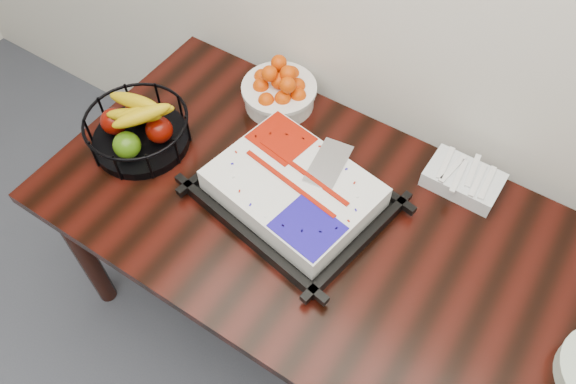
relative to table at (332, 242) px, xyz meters
The scene contains 5 objects.
table is the anchor object (origin of this frame).
cake_tray 0.20m from the table, behind, with size 0.59×0.50×0.11m.
tangerine_bowl 0.56m from the table, 141.33° to the left, with size 0.26×0.26×0.16m.
fruit_basket 0.72m from the table, behind, with size 0.33×0.33×0.18m.
fork_bag 0.45m from the table, 54.02° to the left, with size 0.23×0.15×0.06m.
Camera 1 is at (0.37, 1.19, 2.16)m, focal length 35.00 mm.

